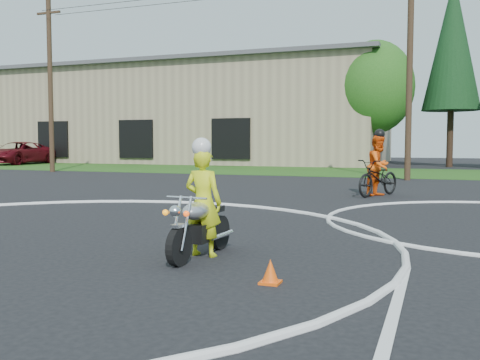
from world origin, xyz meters
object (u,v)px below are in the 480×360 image
(rider_primary_grp, at_px, (203,199))
(pickup_grp, at_px, (18,153))
(primary_motorcycle, at_px, (200,227))
(rider_second_grp, at_px, (379,172))

(rider_primary_grp, xyz_separation_m, pickup_grp, (-27.87, 25.98, 0.03))
(rider_primary_grp, distance_m, pickup_grp, 38.10)
(pickup_grp, bearing_deg, rider_primary_grp, -48.12)
(primary_motorcycle, height_order, rider_second_grp, rider_second_grp)
(primary_motorcycle, relative_size, pickup_grp, 0.28)
(rider_second_grp, bearing_deg, primary_motorcycle, -73.92)
(primary_motorcycle, distance_m, rider_second_grp, 10.53)
(primary_motorcycle, xyz_separation_m, rider_primary_grp, (-0.00, 0.13, 0.39))
(rider_primary_grp, bearing_deg, primary_motorcycle, -86.17)
(rider_second_grp, height_order, pickup_grp, rider_second_grp)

